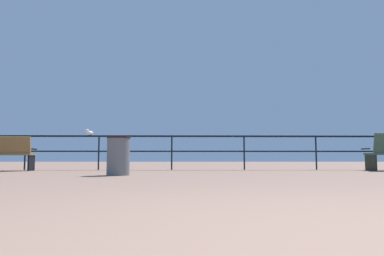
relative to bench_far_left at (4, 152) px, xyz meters
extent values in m
plane|color=#8B6A59|center=(5.39, -7.71, -0.49)|extent=(60.00, 60.00, 0.00)
cube|color=black|center=(5.39, 0.73, 0.46)|extent=(18.63, 0.05, 0.05)
cube|color=black|center=(5.39, 0.73, 0.03)|extent=(18.63, 0.04, 0.04)
cylinder|color=black|center=(0.22, 0.73, -0.02)|extent=(0.04, 0.04, 0.96)
cylinder|color=black|center=(2.29, 0.73, -0.02)|extent=(0.04, 0.04, 0.96)
cylinder|color=black|center=(4.36, 0.73, -0.02)|extent=(0.04, 0.04, 0.96)
cylinder|color=black|center=(6.43, 0.73, -0.02)|extent=(0.04, 0.04, 0.96)
cylinder|color=black|center=(8.50, 0.73, -0.02)|extent=(0.04, 0.04, 0.96)
cube|color=brown|center=(0.00, 0.08, -0.06)|extent=(1.46, 0.52, 0.05)
cube|color=brown|center=(0.01, -0.12, 0.17)|extent=(1.45, 0.21, 0.46)
cube|color=black|center=(0.68, 0.12, -0.28)|extent=(0.06, 0.39, 0.43)
cube|color=black|center=(0.67, 0.29, 0.08)|extent=(0.05, 0.31, 0.04)
cube|color=black|center=(9.68, 0.02, -0.27)|extent=(0.08, 0.46, 0.45)
cube|color=black|center=(9.67, 0.23, 0.09)|extent=(0.07, 0.36, 0.04)
ellipsoid|color=silver|center=(2.03, 0.73, 0.55)|extent=(0.24, 0.27, 0.13)
ellipsoid|color=gray|center=(2.03, 0.73, 0.57)|extent=(0.20, 0.23, 0.04)
sphere|color=silver|center=(1.97, 0.64, 0.61)|extent=(0.10, 0.10, 0.10)
cone|color=yellow|center=(1.93, 0.58, 0.61)|extent=(0.06, 0.06, 0.04)
cube|color=gray|center=(2.09, 0.83, 0.56)|extent=(0.09, 0.10, 0.02)
cylinder|color=#5C5F62|center=(3.44, -2.29, -0.13)|extent=(0.44, 0.44, 0.72)
cylinder|color=black|center=(3.44, -2.29, 0.25)|extent=(0.46, 0.46, 0.04)
camera|label=1|loc=(4.76, -8.94, -0.16)|focal=31.72mm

